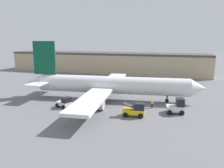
% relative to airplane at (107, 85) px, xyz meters
% --- Properties ---
extents(ground_plane, '(400.00, 400.00, 0.00)m').
position_rel_airplane_xyz_m(ground_plane, '(1.05, 0.13, -3.01)').
color(ground_plane, slate).
extents(terminal_building, '(74.57, 12.18, 7.44)m').
position_rel_airplane_xyz_m(terminal_building, '(-13.59, 37.02, 0.71)').
color(terminal_building, tan).
rests_on(terminal_building, ground_plane).
extents(airplane, '(37.18, 35.34, 11.78)m').
position_rel_airplane_xyz_m(airplane, '(0.00, 0.00, 0.00)').
color(airplane, silver).
rests_on(airplane, ground_plane).
extents(ground_crew_worker, '(0.38, 0.38, 1.71)m').
position_rel_airplane_xyz_m(ground_crew_worker, '(9.64, -3.15, -2.11)').
color(ground_crew_worker, '#1E2338').
rests_on(ground_crew_worker, ground_plane).
extents(baggage_tug, '(2.97, 2.68, 1.91)m').
position_rel_airplane_xyz_m(baggage_tug, '(-5.46, -7.51, -2.13)').
color(baggage_tug, silver).
rests_on(baggage_tug, ground_plane).
extents(belt_loader_truck, '(3.53, 2.04, 2.24)m').
position_rel_airplane_xyz_m(belt_loader_truck, '(7.73, -8.41, -1.95)').
color(belt_loader_truck, yellow).
rests_on(belt_loader_truck, ground_plane).
extents(pushback_tug, '(3.09, 2.57, 2.59)m').
position_rel_airplane_xyz_m(pushback_tug, '(13.91, -4.79, -1.84)').
color(pushback_tug, silver).
rests_on(pushback_tug, ground_plane).
extents(safety_cone_near, '(0.36, 0.36, 0.55)m').
position_rel_airplane_xyz_m(safety_cone_near, '(-0.68, -16.01, -2.74)').
color(safety_cone_near, '#EF590F').
rests_on(safety_cone_near, ground_plane).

